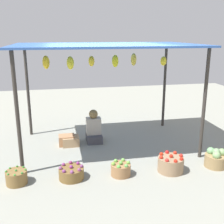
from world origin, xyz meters
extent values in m
plane|color=gray|center=(0.00, 0.00, 0.00)|extent=(14.00, 14.00, 0.00)
cylinder|color=#38332D|center=(-1.78, -1.05, 1.12)|extent=(0.07, 0.07, 2.24)
cylinder|color=#38332D|center=(1.78, -1.05, 1.12)|extent=(0.07, 0.07, 2.24)
cylinder|color=#38332D|center=(-1.78, 1.05, 1.12)|extent=(0.07, 0.07, 2.24)
cylinder|color=#38332D|center=(1.78, 1.05, 1.12)|extent=(0.07, 0.07, 2.24)
cube|color=#3863B2|center=(0.00, 0.00, 2.26)|extent=(3.86, 2.40, 0.04)
ellipsoid|color=yellow|center=(-1.27, 0.14, 1.91)|extent=(0.15, 0.15, 0.28)
ellipsoid|color=yellow|center=(-0.78, -0.08, 1.91)|extent=(0.15, 0.15, 0.27)
ellipsoid|color=yellow|center=(-0.30, 0.20, 1.91)|extent=(0.13, 0.13, 0.23)
ellipsoid|color=yellow|center=(0.21, 0.11, 1.91)|extent=(0.14, 0.14, 0.27)
ellipsoid|color=gold|center=(0.72, 0.40, 1.91)|extent=(0.13, 0.13, 0.29)
ellipsoid|color=yellow|center=(1.26, -0.09, 1.91)|extent=(0.13, 0.13, 0.20)
cube|color=#41414A|center=(-0.27, 0.23, 0.09)|extent=(0.36, 0.44, 0.18)
cube|color=#B2AB9E|center=(-0.27, 0.28, 0.38)|extent=(0.34, 0.22, 0.40)
sphere|color=olive|center=(-0.27, 0.28, 0.67)|extent=(0.21, 0.21, 0.21)
cylinder|color=brown|center=(-1.84, -1.41, 0.12)|extent=(0.36, 0.36, 0.24)
sphere|color=#2E8E31|center=(-1.84, -1.41, 0.25)|extent=(0.04, 0.04, 0.04)
sphere|color=#398D30|center=(-1.68, -1.41, 0.25)|extent=(0.04, 0.04, 0.04)
sphere|color=green|center=(-1.73, -1.30, 0.25)|extent=(0.04, 0.04, 0.04)
sphere|color=#3C8027|center=(-1.84, -1.26, 0.25)|extent=(0.04, 0.04, 0.04)
sphere|color=#3A842C|center=(-1.96, -1.30, 0.25)|extent=(0.04, 0.04, 0.04)
sphere|color=#3C832B|center=(-2.00, -1.41, 0.25)|extent=(0.04, 0.04, 0.04)
sphere|color=#3D8937|center=(-1.96, -1.53, 0.25)|extent=(0.04, 0.04, 0.04)
sphere|color=green|center=(-1.84, -1.57, 0.25)|extent=(0.04, 0.04, 0.04)
sphere|color=#30802F|center=(-1.73, -1.53, 0.25)|extent=(0.04, 0.04, 0.04)
cylinder|color=brown|center=(-0.91, -1.43, 0.10)|extent=(0.45, 0.45, 0.20)
sphere|color=#852E78|center=(-0.91, -1.43, 0.23)|extent=(0.06, 0.06, 0.06)
sphere|color=#783A6B|center=(-0.72, -1.43, 0.22)|extent=(0.06, 0.06, 0.06)
sphere|color=#842F79|center=(-0.78, -1.30, 0.22)|extent=(0.06, 0.06, 0.06)
sphere|color=#89356B|center=(-0.91, -1.24, 0.22)|extent=(0.06, 0.06, 0.06)
sphere|color=#883877|center=(-1.04, -1.30, 0.22)|extent=(0.06, 0.06, 0.06)
sphere|color=#803F70|center=(-1.09, -1.43, 0.22)|extent=(0.06, 0.06, 0.06)
sphere|color=#78336F|center=(-1.04, -1.56, 0.22)|extent=(0.06, 0.06, 0.06)
sphere|color=#824178|center=(-0.91, -1.61, 0.22)|extent=(0.06, 0.06, 0.06)
sphere|color=#813A69|center=(-0.78, -1.56, 0.22)|extent=(0.06, 0.06, 0.06)
cylinder|color=#9D7047|center=(-0.02, -1.48, 0.11)|extent=(0.36, 0.36, 0.22)
sphere|color=#66AD48|center=(-0.02, -1.48, 0.24)|extent=(0.07, 0.07, 0.07)
sphere|color=#70B244|center=(0.12, -1.48, 0.24)|extent=(0.07, 0.07, 0.07)
sphere|color=#74BC4F|center=(0.05, -1.36, 0.24)|extent=(0.07, 0.07, 0.07)
sphere|color=#69B94A|center=(-0.09, -1.36, 0.24)|extent=(0.07, 0.07, 0.07)
sphere|color=#74AB3D|center=(-0.16, -1.48, 0.24)|extent=(0.07, 0.07, 0.07)
sphere|color=#64BB49|center=(-0.09, -1.60, 0.24)|extent=(0.07, 0.07, 0.07)
sphere|color=#62A84D|center=(0.05, -1.60, 0.24)|extent=(0.07, 0.07, 0.07)
cylinder|color=#997A59|center=(0.93, -1.52, 0.14)|extent=(0.48, 0.48, 0.28)
sphere|color=red|center=(0.93, -1.52, 0.31)|extent=(0.07, 0.07, 0.07)
sphere|color=red|center=(1.13, -1.52, 0.30)|extent=(0.07, 0.07, 0.07)
sphere|color=red|center=(1.07, -1.38, 0.30)|extent=(0.07, 0.07, 0.07)
sphere|color=red|center=(0.93, -1.32, 0.30)|extent=(0.07, 0.07, 0.07)
sphere|color=red|center=(0.79, -1.38, 0.30)|extent=(0.07, 0.07, 0.07)
sphere|color=red|center=(0.73, -1.52, 0.30)|extent=(0.07, 0.07, 0.07)
sphere|color=red|center=(0.79, -1.66, 0.30)|extent=(0.07, 0.07, 0.07)
sphere|color=red|center=(0.93, -1.72, 0.30)|extent=(0.07, 0.07, 0.07)
sphere|color=red|center=(1.07, -1.66, 0.30)|extent=(0.07, 0.07, 0.07)
cylinder|color=#9B7D50|center=(1.86, -1.51, 0.12)|extent=(0.42, 0.42, 0.24)
sphere|color=#7EA16D|center=(1.86, -1.51, 0.30)|extent=(0.15, 0.15, 0.15)
sphere|color=#82A666|center=(1.98, -1.51, 0.29)|extent=(0.15, 0.15, 0.15)
sphere|color=#75AB6F|center=(1.80, -1.41, 0.29)|extent=(0.15, 0.15, 0.15)
sphere|color=#83AA6A|center=(1.80, -1.61, 0.29)|extent=(0.15, 0.15, 0.15)
cube|color=tan|center=(-0.83, 0.13, 0.10)|extent=(0.38, 0.35, 0.21)
cube|color=#AB7850|center=(-0.92, 0.17, 0.11)|extent=(0.36, 0.29, 0.23)
camera|label=1|loc=(-1.08, -5.93, 2.51)|focal=44.56mm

